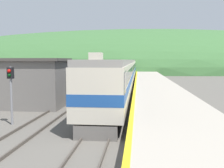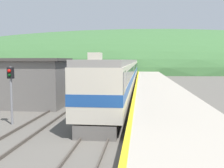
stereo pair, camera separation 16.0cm
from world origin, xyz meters
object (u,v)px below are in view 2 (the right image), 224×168
carriage_third (132,67)px  express_train_lead_car (114,81)px  signal_post_siding (11,83)px  carriage_second (127,71)px

carriage_third → express_train_lead_car: bearing=-90.0°
express_train_lead_car → signal_post_siding: (-5.87, -7.71, 0.41)m
carriage_second → signal_post_siding: (-5.87, -30.60, 0.42)m
express_train_lead_car → carriage_second: 22.89m
express_train_lead_car → carriage_second: express_train_lead_car is taller
signal_post_siding → carriage_third: bearing=83.7°
signal_post_siding → express_train_lead_car: bearing=52.7°
carriage_third → signal_post_siding: bearing=-96.3°
express_train_lead_car → carriage_third: bearing=90.0°
express_train_lead_car → carriage_third: 45.76m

